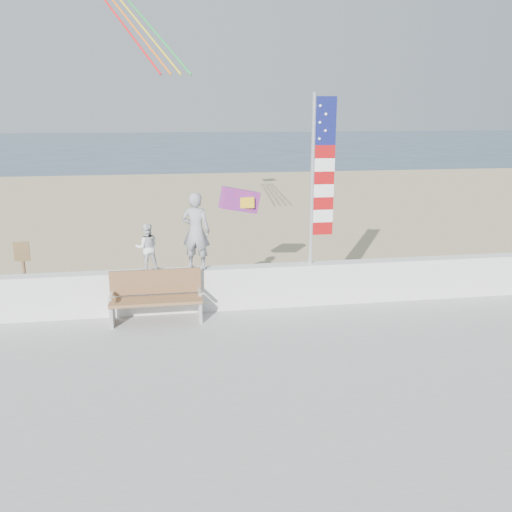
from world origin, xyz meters
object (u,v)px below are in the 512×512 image
object	(u,v)px
adult	(196,231)
child	(147,247)
bench	(156,296)
flag	(319,173)

from	to	relation	value
adult	child	world-z (taller)	adult
bench	flag	world-z (taller)	flag
child	bench	distance (m)	1.00
child	flag	xyz separation A→B (m)	(3.52, -0.00, 1.42)
adult	child	size ratio (longest dim) A/B	1.62
child	flag	world-z (taller)	flag
adult	child	bearing A→B (deg)	19.58
adult	child	distance (m)	1.04
adult	child	xyz separation A→B (m)	(-0.99, 0.00, -0.30)
adult	bench	world-z (taller)	adult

